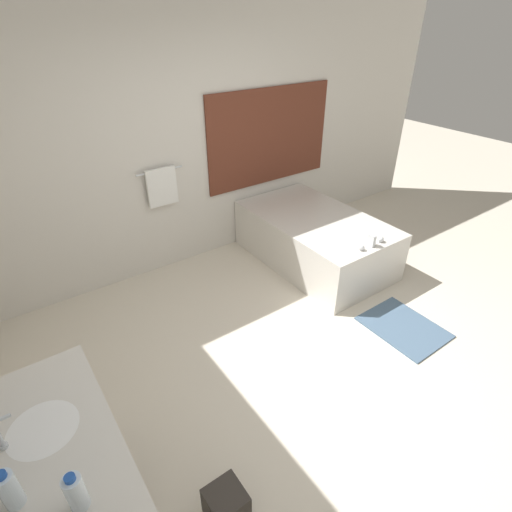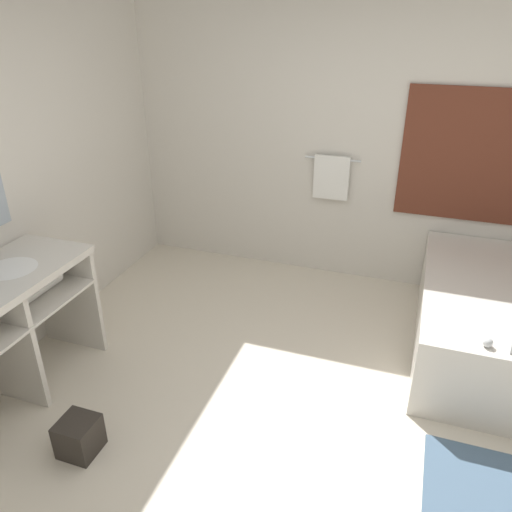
% 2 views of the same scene
% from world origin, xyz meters
% --- Properties ---
extents(ground_plane, '(16.00, 16.00, 0.00)m').
position_xyz_m(ground_plane, '(0.00, 0.00, 0.00)').
color(ground_plane, beige).
rests_on(ground_plane, ground).
extents(wall_back_with_blinds, '(7.40, 0.13, 2.70)m').
position_xyz_m(wall_back_with_blinds, '(0.04, 2.23, 1.35)').
color(wall_back_with_blinds, silver).
rests_on(wall_back_with_blinds, ground_plane).
extents(vanity_counter, '(0.58, 1.33, 0.89)m').
position_xyz_m(vanity_counter, '(-1.89, -0.25, 0.64)').
color(vanity_counter, silver).
rests_on(vanity_counter, ground_plane).
extents(bathtub, '(1.04, 1.77, 0.69)m').
position_xyz_m(bathtub, '(1.13, 1.30, 0.31)').
color(bathtub, silver).
rests_on(bathtub, ground_plane).
extents(water_bottle_1, '(0.08, 0.08, 0.20)m').
position_xyz_m(water_bottle_1, '(-2.05, -0.36, 0.98)').
color(water_bottle_1, white).
rests_on(water_bottle_1, vanity_counter).
extents(water_bottle_2, '(0.08, 0.08, 0.20)m').
position_xyz_m(water_bottle_2, '(-1.84, -0.52, 0.98)').
color(water_bottle_2, white).
rests_on(water_bottle_2, vanity_counter).
extents(waste_bin, '(0.22, 0.22, 0.23)m').
position_xyz_m(waste_bin, '(-1.20, -0.51, 0.11)').
color(waste_bin, '#2D2823').
rests_on(waste_bin, ground_plane).
extents(bath_mat, '(0.57, 0.71, 0.02)m').
position_xyz_m(bath_mat, '(1.01, -0.09, 0.01)').
color(bath_mat, slate).
rests_on(bath_mat, ground_plane).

